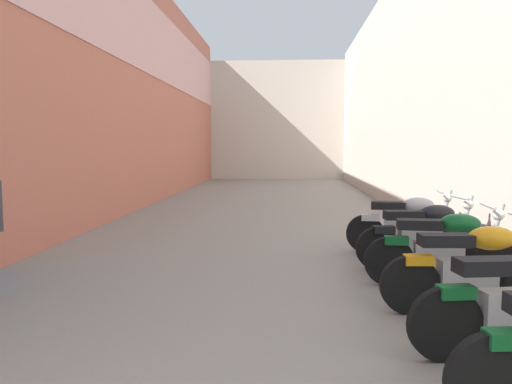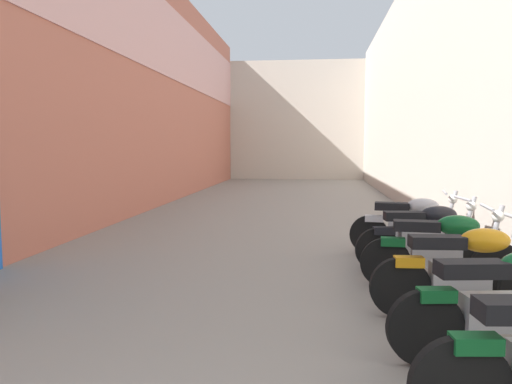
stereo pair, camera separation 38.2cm
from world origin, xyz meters
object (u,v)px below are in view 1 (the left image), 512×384
Objects in this scene: motorcycle_sixth at (444,247)px; motorcycle_eighth at (407,222)px; motorcycle_fifth at (474,266)px; motorcycle_seventh at (424,234)px.

motorcycle_eighth is (-0.00, 1.93, 0.00)m from motorcycle_sixth.
motorcycle_eighth is at bearing 90.00° from motorcycle_fifth.
motorcycle_sixth is 0.89m from motorcycle_seventh.
motorcycle_sixth and motorcycle_eighth have the same top height.
motorcycle_seventh is at bearing 90.00° from motorcycle_fifth.
motorcycle_sixth is (-0.00, 0.97, 0.00)m from motorcycle_fifth.
motorcycle_fifth is 1.00× the size of motorcycle_seventh.
motorcycle_fifth is at bearing -90.00° from motorcycle_eighth.
motorcycle_eighth is (-0.00, 1.03, 0.00)m from motorcycle_seventh.
motorcycle_fifth is 1.00× the size of motorcycle_sixth.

